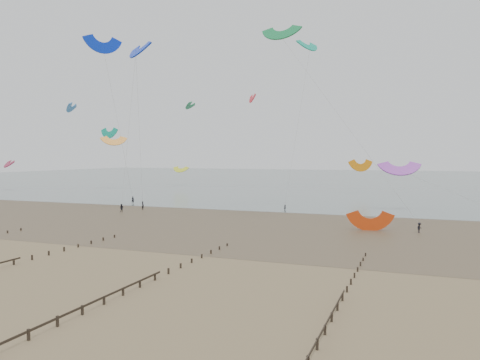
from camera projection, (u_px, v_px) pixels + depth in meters
name	position (u px, v px, depth m)	size (l,w,h in m)	color
ground	(154.00, 263.00, 52.79)	(500.00, 500.00, 0.00)	brown
sea_and_shore	(233.00, 221.00, 86.34)	(500.00, 665.00, 0.03)	#475654
groynes	(63.00, 318.00, 33.56)	(72.16, 50.16, 1.00)	black
kitesurfer_lead	(143.00, 206.00, 104.34)	(0.69, 0.45, 1.90)	black
kitesurfers	(429.00, 216.00, 86.91)	(127.95, 30.56, 1.80)	black
grounded_kite	(370.00, 231.00, 75.51)	(6.24, 3.27, 4.76)	red
kites_airborne	(305.00, 125.00, 135.47)	(249.37, 127.98, 37.15)	#2F77C5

